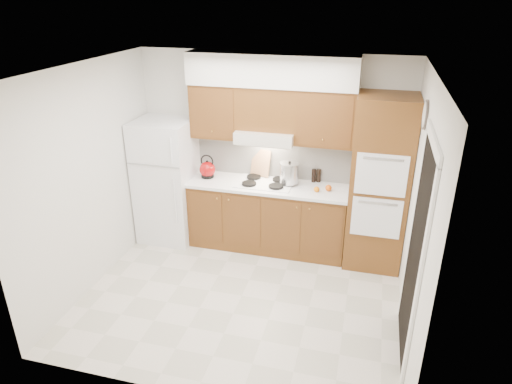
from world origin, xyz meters
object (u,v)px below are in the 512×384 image
at_px(kettle, 207,169).
at_px(stock_pot, 289,173).
at_px(fridge, 167,181).
at_px(oven_cabinet, 379,184).

distance_m(kettle, stock_pot, 1.12).
relative_size(fridge, kettle, 7.90).
distance_m(fridge, kettle, 0.61).
bearing_deg(stock_pot, oven_cabinet, -4.36).
xyz_separation_m(oven_cabinet, stock_pot, (-1.15, 0.09, -0.00)).
xyz_separation_m(fridge, kettle, (0.58, 0.08, 0.20)).
relative_size(fridge, oven_cabinet, 0.78).
bearing_deg(kettle, oven_cabinet, 15.28).
xyz_separation_m(fridge, stock_pot, (1.70, 0.12, 0.24)).
bearing_deg(kettle, stock_pot, 18.70).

